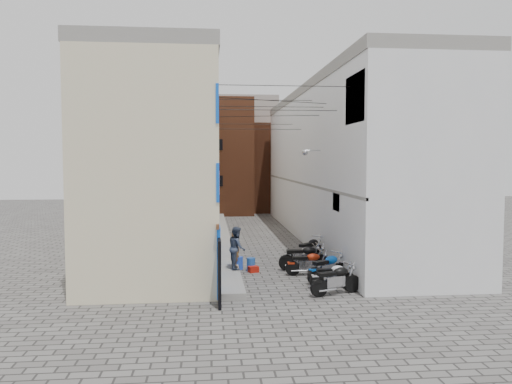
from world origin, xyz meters
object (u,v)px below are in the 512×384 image
object	(u,v)px
motorcycle_d	(308,262)
red_crate	(253,269)
motorcycle_g	(310,248)
motorcycle_b	(333,274)
water_jug_far	(239,263)
motorcycle_f	(303,254)
person_a	(235,250)
water_jug_near	(251,264)
motorcycle_c	(327,266)
motorcycle_e	(304,256)
motorcycle_a	(336,278)
person_b	(237,248)

from	to	relation	value
motorcycle_d	red_crate	xyz separation A→B (m)	(-2.21, 0.78, -0.43)
red_crate	motorcycle_g	bearing A→B (deg)	35.57
motorcycle_b	water_jug_far	world-z (taller)	motorcycle_b
motorcycle_f	water_jug_far	xyz separation A→B (m)	(-2.90, -0.41, -0.25)
motorcycle_f	person_a	world-z (taller)	person_a
water_jug_near	water_jug_far	world-z (taller)	water_jug_near
water_jug_far	red_crate	world-z (taller)	water_jug_far
motorcycle_b	water_jug_near	world-z (taller)	motorcycle_b
motorcycle_c	motorcycle_d	size ratio (longest dim) A/B	1.09
motorcycle_e	water_jug_far	distance (m)	2.83
motorcycle_a	person_a	distance (m)	5.06
motorcycle_g	person_a	size ratio (longest dim) A/B	1.45
motorcycle_d	water_jug_near	xyz separation A→B (m)	(-2.29, 1.05, -0.27)
motorcycle_a	water_jug_far	distance (m)	5.43
motorcycle_g	water_jug_far	size ratio (longest dim) A/B	3.89
motorcycle_c	motorcycle_f	bearing A→B (deg)	154.44
motorcycle_g	person_b	world-z (taller)	person_b
person_a	motorcycle_e	bearing A→B (deg)	-116.62
motorcycle_d	person_a	xyz separation A→B (m)	(-2.98, 0.77, 0.43)
motorcycle_a	water_jug_far	xyz separation A→B (m)	(-3.15, 4.41, -0.31)
motorcycle_e	motorcycle_f	distance (m)	0.92
motorcycle_b	water_jug_near	bearing A→B (deg)	-142.67
motorcycle_a	motorcycle_e	world-z (taller)	motorcycle_e
motorcycle_g	person_b	bearing A→B (deg)	-98.44
motorcycle_a	motorcycle_d	world-z (taller)	motorcycle_a
motorcycle_g	motorcycle_a	bearing A→B (deg)	-45.54
motorcycle_d	motorcycle_e	distance (m)	0.93
motorcycle_d	water_jug_far	world-z (taller)	motorcycle_d
person_a	motorcycle_f	bearing A→B (deg)	-100.87
motorcycle_e	motorcycle_c	bearing A→B (deg)	18.28
motorcycle_d	motorcycle_b	bearing A→B (deg)	14.05
motorcycle_f	person_a	distance (m)	3.31
motorcycle_e	motorcycle_f	size ratio (longest dim) A/B	1.20
motorcycle_g	person_a	xyz separation A→B (m)	(-3.65, -2.07, 0.37)
motorcycle_b	person_b	xyz separation A→B (m)	(-3.42, 2.49, 0.61)
motorcycle_g	water_jug_near	bearing A→B (deg)	-101.32
motorcycle_c	person_b	bearing A→B (deg)	-146.72
motorcycle_e	motorcycle_b	bearing A→B (deg)	12.56
motorcycle_a	motorcycle_d	size ratio (longest dim) A/B	1.06
water_jug_near	motorcycle_b	bearing A→B (deg)	-48.44
motorcycle_g	motorcycle_c	bearing A→B (deg)	-44.59
motorcycle_e	red_crate	xyz separation A→B (m)	(-2.20, -0.15, -0.50)
motorcycle_a	red_crate	distance (m)	4.60
water_jug_near	person_b	bearing A→B (deg)	-134.82
motorcycle_e	motorcycle_a	bearing A→B (deg)	8.65
motorcycle_b	person_a	bearing A→B (deg)	-133.71
person_a	red_crate	bearing A→B (deg)	-118.77
motorcycle_b	motorcycle_d	bearing A→B (deg)	-170.94
motorcycle_c	person_a	world-z (taller)	person_a
water_jug_near	red_crate	size ratio (longest dim) A/B	1.39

